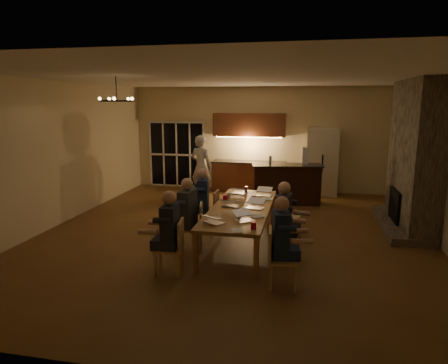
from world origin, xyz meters
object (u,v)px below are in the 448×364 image
(redcup_near, at_px, (253,226))
(plate_near, at_px, (257,216))
(person_left_near, at_px, (170,233))
(person_left_mid, at_px, (188,215))
(chair_left_near, at_px, (169,247))
(mug_mid, at_px, (253,197))
(standing_person, at_px, (201,167))
(bar_blender, at_px, (305,156))
(person_right_mid, at_px, (283,220))
(dining_table, at_px, (241,226))
(person_right_near, at_px, (281,241))
(laptop_a, at_px, (214,216))
(mug_back, at_px, (229,195))
(plate_left, at_px, (214,219))
(redcup_mid, at_px, (225,198))
(can_silver, at_px, (239,215))
(refrigerator, at_px, (322,162))
(laptop_f, at_px, (264,191))
(plate_far, at_px, (266,199))
(bar_bottle, at_px, (270,160))
(laptop_d, at_px, (255,203))
(laptop_b, at_px, (245,215))
(laptop_e, at_px, (240,189))
(can_cola, at_px, (246,189))
(chair_left_mid, at_px, (191,227))
(bar_island, at_px, (286,184))
(chair_right_near, at_px, (283,259))
(laptop_c, at_px, (231,200))
(chandelier, at_px, (117,101))
(chair_right_mid, at_px, (287,233))
(person_left_far, at_px, (203,201))

(redcup_near, height_order, plate_near, redcup_near)
(person_left_near, relative_size, person_left_mid, 1.00)
(chair_left_near, bearing_deg, mug_mid, 145.50)
(standing_person, distance_m, bar_blender, 2.93)
(person_right_mid, bearing_deg, dining_table, 67.06)
(person_right_near, height_order, laptop_a, person_right_near)
(person_right_mid, relative_size, mug_back, 13.80)
(standing_person, relative_size, plate_left, 6.95)
(person_left_mid, relative_size, redcup_mid, 11.50)
(person_right_mid, distance_m, mug_mid, 1.33)
(person_right_mid, height_order, standing_person, standing_person)
(chair_left_near, xyz_separation_m, can_silver, (1.00, 0.83, 0.37))
(refrigerator, relative_size, person_right_near, 1.45)
(laptop_f, distance_m, plate_far, 0.34)
(can_silver, bearing_deg, bar_bottle, 87.75)
(redcup_mid, relative_size, plate_near, 0.45)
(chair_left_near, distance_m, laptop_d, 1.98)
(plate_left, bearing_deg, person_right_near, -31.34)
(person_left_near, bearing_deg, plate_far, 147.48)
(laptop_b, relative_size, laptop_e, 1.00)
(dining_table, relative_size, can_cola, 26.06)
(chair_left_mid, bearing_deg, mug_mid, 124.70)
(plate_left, bearing_deg, redcup_near, -29.02)
(bar_island, relative_size, redcup_mid, 15.56)
(chair_right_near, distance_m, person_right_near, 0.26)
(chair_right_near, height_order, person_right_mid, person_right_mid)
(chair_left_near, xyz_separation_m, person_left_mid, (0.00, 1.04, 0.24))
(person_right_near, height_order, laptop_d, person_right_near)
(person_left_mid, xyz_separation_m, laptop_c, (0.70, 0.57, 0.17))
(refrigerator, bearing_deg, chandelier, -128.71)
(standing_person, distance_m, mug_back, 3.19)
(chair_left_near, relative_size, person_right_near, 0.64)
(chandelier, xyz_separation_m, laptop_f, (2.65, 1.28, -1.89))
(laptop_f, bearing_deg, redcup_near, -81.43)
(chair_left_mid, distance_m, plate_far, 1.79)
(person_left_mid, distance_m, laptop_e, 1.82)
(laptop_f, bearing_deg, can_cola, 149.67)
(person_right_mid, distance_m, plate_far, 1.30)
(bar_island, distance_m, chair_right_mid, 3.89)
(dining_table, relative_size, redcup_mid, 26.06)
(chair_right_near, relative_size, laptop_e, 2.78)
(person_left_mid, height_order, bar_blender, bar_blender)
(laptop_b, height_order, redcup_near, laptop_b)
(chair_right_mid, distance_m, chandelier, 3.98)
(laptop_c, bearing_deg, dining_table, -177.76)
(chandelier, height_order, plate_far, chandelier)
(laptop_a, distance_m, redcup_mid, 1.52)
(laptop_f, bearing_deg, person_left_far, -154.53)
(can_silver, relative_size, plate_near, 0.45)
(laptop_e, relative_size, plate_left, 1.22)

